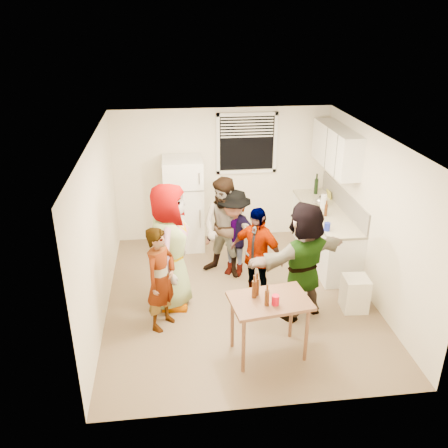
{
  "coord_description": "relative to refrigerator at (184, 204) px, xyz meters",
  "views": [
    {
      "loc": [
        -0.97,
        -6.17,
        4.05
      ],
      "look_at": [
        -0.21,
        0.24,
        1.15
      ],
      "focal_mm": 38.0,
      "sensor_mm": 36.0,
      "label": 1
    }
  ],
  "objects": [
    {
      "name": "refrigerator",
      "position": [
        0.0,
        0.0,
        0.0
      ],
      "size": [
        0.7,
        0.7,
        1.7
      ],
      "primitive_type": "cube",
      "color": "white",
      "rests_on": "ground"
    },
    {
      "name": "guest_black",
      "position": [
        0.99,
        -1.94,
        -0.85
      ],
      "size": [
        1.67,
        1.72,
        0.37
      ],
      "primitive_type": "imported",
      "rotation": [
        0.0,
        0.0,
        -0.72
      ],
      "color": "black",
      "rests_on": "ground"
    },
    {
      "name": "picture_frame",
      "position": [
        2.67,
        -0.16,
        0.13
      ],
      "size": [
        0.02,
        0.18,
        0.15
      ],
      "primitive_type": "cube",
      "color": "gold",
      "rests_on": "countertop"
    },
    {
      "name": "serving_table",
      "position": [
        0.92,
        -3.22,
        -0.85
      ],
      "size": [
        1.05,
        0.77,
        0.82
      ],
      "primitive_type": null,
      "rotation": [
        0.0,
        0.0,
        0.14
      ],
      "color": "brown",
      "rests_on": "ground"
    },
    {
      "name": "blue_cup",
      "position": [
        2.19,
        -1.53,
        0.05
      ],
      "size": [
        0.1,
        0.1,
        0.13
      ],
      "primitive_type": "cylinder",
      "color": "#1C2AB4",
      "rests_on": "countertop"
    },
    {
      "name": "guest_back_left",
      "position": [
        0.63,
        -1.15,
        -0.85
      ],
      "size": [
        1.61,
        1.87,
        0.64
      ],
      "primitive_type": "imported",
      "rotation": [
        0.0,
        0.0,
        -0.57
      ],
      "color": "brown",
      "rests_on": "ground"
    },
    {
      "name": "countertop",
      "position": [
        2.45,
        -0.73,
        0.03
      ],
      "size": [
        0.64,
        2.22,
        0.04
      ],
      "primitive_type": "cube",
      "color": "beige",
      "rests_on": "counter_lower"
    },
    {
      "name": "upper_cabinets",
      "position": [
        2.58,
        -0.53,
        1.1
      ],
      "size": [
        0.34,
        1.6,
        0.7
      ],
      "primitive_type": "cube",
      "color": "white",
      "rests_on": "room"
    },
    {
      "name": "guest_orange",
      "position": [
        1.57,
        -2.41,
        -0.85
      ],
      "size": [
        2.16,
        2.23,
        0.52
      ],
      "primitive_type": "imported",
      "rotation": [
        0.0,
        0.0,
        3.53
      ],
      "color": "#D68F51",
      "rests_on": "ground"
    },
    {
      "name": "trash_bin",
      "position": [
        2.4,
        -2.39,
        -0.6
      ],
      "size": [
        0.38,
        0.38,
        0.52
      ],
      "primitive_type": "cube",
      "rotation": [
        0.0,
        0.0,
        -0.06
      ],
      "color": "white",
      "rests_on": "ground"
    },
    {
      "name": "window",
      "position": [
        1.2,
        0.33,
        1.0
      ],
      "size": [
        1.12,
        0.1,
        1.06
      ],
      "primitive_type": null,
      "color": "white",
      "rests_on": "room"
    },
    {
      "name": "beer_bottle_table",
      "position": [
        0.86,
        -3.34,
        -0.03
      ],
      "size": [
        0.06,
        0.06,
        0.21
      ],
      "primitive_type": "cylinder",
      "color": "#47230C",
      "rests_on": "serving_table"
    },
    {
      "name": "wine_bottle",
      "position": [
        2.5,
        0.1,
        0.05
      ],
      "size": [
        0.07,
        0.07,
        0.29
      ],
      "primitive_type": "cylinder",
      "color": "black",
      "rests_on": "countertop"
    },
    {
      "name": "room",
      "position": [
        0.75,
        -1.88,
        -0.85
      ],
      "size": [
        4.0,
        4.5,
        2.5
      ],
      "primitive_type": null,
      "color": "white",
      "rests_on": "ground"
    },
    {
      "name": "beer_bottle_counter",
      "position": [
        2.35,
        -0.96,
        0.05
      ],
      "size": [
        0.05,
        0.05,
        0.2
      ],
      "primitive_type": "cylinder",
      "color": "#47230C",
      "rests_on": "countertop"
    },
    {
      "name": "kettle",
      "position": [
        2.4,
        -0.47,
        0.05
      ],
      "size": [
        0.28,
        0.26,
        0.19
      ],
      "primitive_type": null,
      "rotation": [
        0.0,
        0.0,
        0.41
      ],
      "color": "silver",
      "rests_on": "countertop"
    },
    {
      "name": "guest_grey",
      "position": [
        -0.28,
        -1.93,
        -0.85
      ],
      "size": [
        2.05,
        1.25,
        0.61
      ],
      "primitive_type": "imported",
      "rotation": [
        0.0,
        0.0,
        1.4
      ],
      "color": "gray",
      "rests_on": "ground"
    },
    {
      "name": "counter_lower",
      "position": [
        2.45,
        -0.73,
        -0.42
      ],
      "size": [
        0.6,
        2.2,
        0.86
      ],
      "primitive_type": "cube",
      "color": "white",
      "rests_on": "ground"
    },
    {
      "name": "guest_stripe",
      "position": [
        -0.41,
        -2.46,
        -0.85
      ],
      "size": [
        1.54,
        1.32,
        0.36
      ],
      "primitive_type": "imported",
      "rotation": [
        0.0,
        0.0,
        0.95
      ],
      "color": "#141933",
      "rests_on": "ground"
    },
    {
      "name": "backsplash",
      "position": [
        2.74,
        -0.73,
        0.23
      ],
      "size": [
        0.03,
        2.2,
        0.36
      ],
      "primitive_type": "cube",
      "color": "#B5AFA6",
      "rests_on": "countertop"
    },
    {
      "name": "guest_back_right",
      "position": [
        0.76,
        -1.15,
        -0.85
      ],
      "size": [
        1.6,
        1.79,
        0.56
      ],
      "primitive_type": "imported",
      "rotation": [
        0.0,
        0.0,
        -0.54
      ],
      "color": "#39393E",
      "rests_on": "ground"
    },
    {
      "name": "paper_towel",
      "position": [
        2.43,
        -0.59,
        0.05
      ],
      "size": [
        0.11,
        0.11,
        0.24
      ],
      "primitive_type": "cylinder",
      "color": "white",
      "rests_on": "countertop"
    },
    {
      "name": "red_cup",
      "position": [
        0.97,
        -3.33,
        -0.03
      ],
      "size": [
        0.09,
        0.09,
        0.12
      ],
      "primitive_type": "cylinder",
      "color": "red",
      "rests_on": "serving_table"
    }
  ]
}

